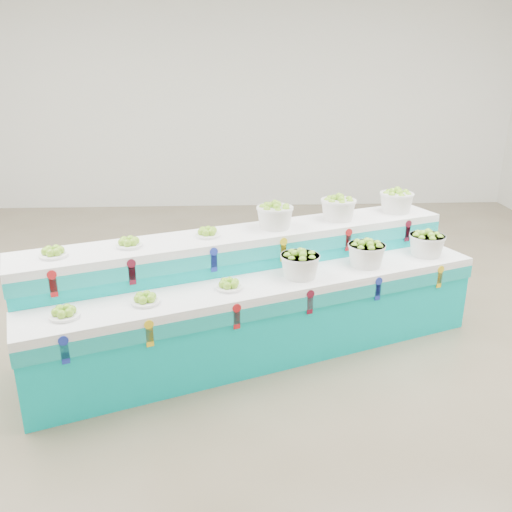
# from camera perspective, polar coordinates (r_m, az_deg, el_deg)

# --- Properties ---
(ground) EXTENTS (10.00, 10.00, 0.00)m
(ground) POSITION_cam_1_polar(r_m,az_deg,el_deg) (5.14, -2.81, -8.61)
(ground) COLOR brown
(ground) RESTS_ON ground
(back_wall) EXTENTS (10.00, 0.00, 10.00)m
(back_wall) POSITION_cam_1_polar(r_m,az_deg,el_deg) (9.53, -3.12, 17.12)
(back_wall) COLOR silver
(back_wall) RESTS_ON ground
(display_stand) EXTENTS (4.13, 2.42, 1.02)m
(display_stand) POSITION_cam_1_polar(r_m,az_deg,el_deg) (4.78, 0.00, -4.06)
(display_stand) COLOR #02BBBA
(display_stand) RESTS_ON ground
(plate_lower_left) EXTENTS (0.29, 0.29, 0.09)m
(plate_lower_left) POSITION_cam_1_polar(r_m,az_deg,el_deg) (4.11, -19.73, -5.59)
(plate_lower_left) COLOR white
(plate_lower_left) RESTS_ON display_stand
(plate_lower_mid) EXTENTS (0.29, 0.29, 0.09)m
(plate_lower_mid) POSITION_cam_1_polar(r_m,az_deg,el_deg) (4.17, -11.70, -4.38)
(plate_lower_mid) COLOR white
(plate_lower_mid) RESTS_ON display_stand
(plate_lower_right) EXTENTS (0.29, 0.29, 0.09)m
(plate_lower_right) POSITION_cam_1_polar(r_m,az_deg,el_deg) (4.34, -2.89, -2.96)
(plate_lower_right) COLOR white
(plate_lower_right) RESTS_ON display_stand
(basket_lower_left) EXTENTS (0.43, 0.43, 0.24)m
(basket_lower_left) POSITION_cam_1_polar(r_m,az_deg,el_deg) (4.57, 4.70, -0.82)
(basket_lower_left) COLOR silver
(basket_lower_left) RESTS_ON display_stand
(basket_lower_mid) EXTENTS (0.43, 0.43, 0.24)m
(basket_lower_mid) POSITION_cam_1_polar(r_m,az_deg,el_deg) (4.92, 11.64, 0.33)
(basket_lower_mid) COLOR silver
(basket_lower_mid) RESTS_ON display_stand
(basket_lower_right) EXTENTS (0.43, 0.43, 0.24)m
(basket_lower_right) POSITION_cam_1_polar(r_m,az_deg,el_deg) (5.33, 17.68, 1.32)
(basket_lower_right) COLOR silver
(basket_lower_right) RESTS_ON display_stand
(plate_upper_left) EXTENTS (0.29, 0.29, 0.09)m
(plate_upper_left) POSITION_cam_1_polar(r_m,az_deg,el_deg) (4.46, -20.76, 0.47)
(plate_upper_left) COLOR white
(plate_upper_left) RESTS_ON display_stand
(plate_upper_mid) EXTENTS (0.29, 0.29, 0.09)m
(plate_upper_mid) POSITION_cam_1_polar(r_m,az_deg,el_deg) (4.52, -13.37, 1.49)
(plate_upper_mid) COLOR white
(plate_upper_mid) RESTS_ON display_stand
(plate_upper_right) EXTENTS (0.29, 0.29, 0.09)m
(plate_upper_right) POSITION_cam_1_polar(r_m,az_deg,el_deg) (4.68, -5.17, 2.60)
(plate_upper_right) COLOR white
(plate_upper_right) RESTS_ON display_stand
(basket_upper_left) EXTENTS (0.43, 0.43, 0.24)m
(basket_upper_left) POSITION_cam_1_polar(r_m,az_deg,el_deg) (4.90, 2.01, 4.35)
(basket_upper_left) COLOR silver
(basket_upper_left) RESTS_ON display_stand
(basket_upper_mid) EXTENTS (0.43, 0.43, 0.24)m
(basket_upper_mid) POSITION_cam_1_polar(r_m,az_deg,el_deg) (5.22, 8.73, 5.11)
(basket_upper_mid) COLOR silver
(basket_upper_mid) RESTS_ON display_stand
(basket_upper_right) EXTENTS (0.43, 0.43, 0.24)m
(basket_upper_right) POSITION_cam_1_polar(r_m,az_deg,el_deg) (5.61, 14.68, 5.72)
(basket_upper_right) COLOR silver
(basket_upper_right) RESTS_ON display_stand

